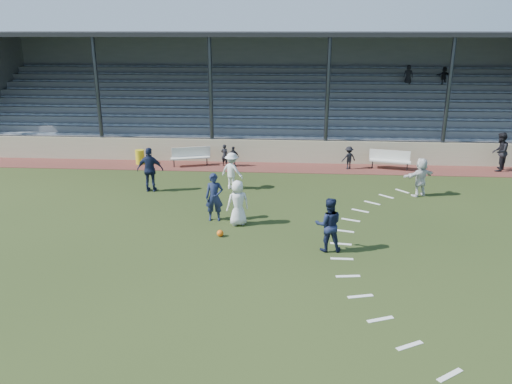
# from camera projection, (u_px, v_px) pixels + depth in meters

# --- Properties ---
(ground) EXTENTS (90.00, 90.00, 0.00)m
(ground) POSITION_uv_depth(u_px,v_px,m) (250.00, 256.00, 15.64)
(ground) COLOR #273515
(ground) RESTS_ON ground
(cinder_track) EXTENTS (34.00, 2.00, 0.02)m
(cinder_track) POSITION_uv_depth(u_px,v_px,m) (267.00, 167.00, 25.59)
(cinder_track) COLOR #5A2924
(cinder_track) RESTS_ON ground
(retaining_wall) EXTENTS (34.00, 0.18, 1.20)m
(retaining_wall) POSITION_uv_depth(u_px,v_px,m) (268.00, 151.00, 26.40)
(retaining_wall) COLOR #C1B894
(retaining_wall) RESTS_ON ground
(bench_left) EXTENTS (2.03, 1.05, 0.95)m
(bench_left) POSITION_uv_depth(u_px,v_px,m) (191.00, 155.00, 25.73)
(bench_left) COLOR silver
(bench_left) RESTS_ON cinder_track
(bench_right) EXTENTS (2.04, 0.90, 0.95)m
(bench_right) POSITION_uv_depth(u_px,v_px,m) (390.00, 158.00, 25.08)
(bench_right) COLOR silver
(bench_right) RESTS_ON cinder_track
(trash_bin) EXTENTS (0.46, 0.46, 0.74)m
(trash_bin) POSITION_uv_depth(u_px,v_px,m) (140.00, 157.00, 26.10)
(trash_bin) COLOR gold
(trash_bin) RESTS_ON cinder_track
(football) EXTENTS (0.23, 0.23, 0.23)m
(football) POSITION_uv_depth(u_px,v_px,m) (220.00, 233.00, 17.09)
(football) COLOR orange
(football) RESTS_ON ground
(player_white_lead) EXTENTS (0.95, 0.80, 1.66)m
(player_white_lead) POSITION_uv_depth(u_px,v_px,m) (238.00, 203.00, 17.91)
(player_white_lead) COLOR silver
(player_white_lead) RESTS_ON ground
(player_navy_lead) EXTENTS (0.69, 0.49, 1.80)m
(player_navy_lead) POSITION_uv_depth(u_px,v_px,m) (214.00, 197.00, 18.31)
(player_navy_lead) COLOR #141C39
(player_navy_lead) RESTS_ON ground
(player_navy_mid) EXTENTS (0.90, 0.73, 1.78)m
(player_navy_mid) POSITION_uv_depth(u_px,v_px,m) (328.00, 225.00, 15.79)
(player_navy_mid) COLOR #141C39
(player_navy_mid) RESTS_ON ground
(player_white_wing) EXTENTS (1.22, 1.02, 1.64)m
(player_white_wing) POSITION_uv_depth(u_px,v_px,m) (232.00, 171.00, 21.95)
(player_white_wing) COLOR silver
(player_white_wing) RESTS_ON ground
(player_navy_wing) EXTENTS (1.16, 0.52, 1.94)m
(player_navy_wing) POSITION_uv_depth(u_px,v_px,m) (150.00, 170.00, 21.59)
(player_navy_wing) COLOR #141C39
(player_navy_wing) RESTS_ON ground
(player_white_back) EXTENTS (1.58, 1.15, 1.65)m
(player_white_back) POSITION_uv_depth(u_px,v_px,m) (421.00, 177.00, 21.03)
(player_white_back) COLOR silver
(player_white_back) RESTS_ON ground
(official) EXTENTS (1.12, 1.18, 1.93)m
(official) POSITION_uv_depth(u_px,v_px,m) (500.00, 152.00, 24.65)
(official) COLOR black
(official) RESTS_ON cinder_track
(sub_left_near) EXTENTS (0.49, 0.41, 1.13)m
(sub_left_near) POSITION_uv_depth(u_px,v_px,m) (225.00, 155.00, 25.65)
(sub_left_near) COLOR black
(sub_left_near) RESTS_ON cinder_track
(sub_left_far) EXTENTS (0.65, 0.39, 1.04)m
(sub_left_far) POSITION_uv_depth(u_px,v_px,m) (234.00, 156.00, 25.56)
(sub_left_far) COLOR black
(sub_left_far) RESTS_ON cinder_track
(sub_right) EXTENTS (0.85, 0.69, 1.15)m
(sub_right) POSITION_uv_depth(u_px,v_px,m) (349.00, 158.00, 25.10)
(sub_right) COLOR black
(sub_right) RESTS_ON cinder_track
(grandstand) EXTENTS (34.60, 9.00, 6.61)m
(grandstand) POSITION_uv_depth(u_px,v_px,m) (272.00, 108.00, 30.36)
(grandstand) COLOR slate
(grandstand) RESTS_ON ground
(penalty_arc) EXTENTS (3.89, 14.63, 0.01)m
(penalty_arc) POSITION_uv_depth(u_px,v_px,m) (383.00, 260.00, 15.36)
(penalty_arc) COLOR white
(penalty_arc) RESTS_ON ground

